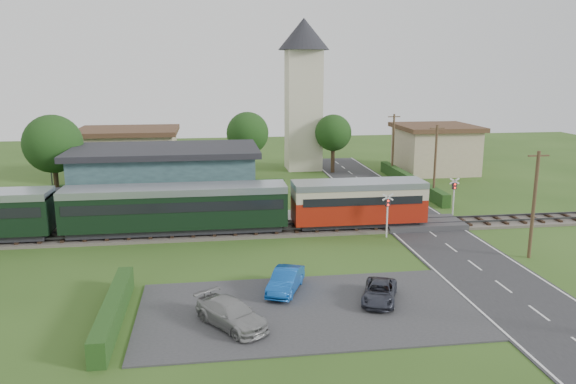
{
  "coord_description": "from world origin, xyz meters",
  "views": [
    {
      "loc": [
        -6.14,
        -38.13,
        12.16
      ],
      "look_at": [
        -0.22,
        4.0,
        2.6
      ],
      "focal_mm": 35.0,
      "sensor_mm": 36.0,
      "label": 1
    }
  ],
  "objects": [
    {
      "name": "ground",
      "position": [
        0.0,
        0.0,
        0.0
      ],
      "size": [
        120.0,
        120.0,
        0.0
      ],
      "primitive_type": "plane",
      "color": "#2D4C19"
    },
    {
      "name": "utility_pole_c",
      "position": [
        14.2,
        10.0,
        3.63
      ],
      "size": [
        1.4,
        0.22,
        7.0
      ],
      "color": "#473321",
      "rests_on": "ground"
    },
    {
      "name": "car_park_dark",
      "position": [
        2.46,
        -11.51,
        0.58
      ],
      "size": [
        2.86,
        3.95,
        1.0
      ],
      "primitive_type": "imported",
      "rotation": [
        0.0,
        0.0,
        -0.38
      ],
      "color": "#2E303C",
      "rests_on": "car_park"
    },
    {
      "name": "road",
      "position": [
        10.0,
        0.0,
        0.03
      ],
      "size": [
        6.0,
        70.0,
        0.05
      ],
      "primitive_type": "cube",
      "color": "#28282B",
      "rests_on": "ground"
    },
    {
      "name": "station_building",
      "position": [
        -10.0,
        10.99,
        2.69
      ],
      "size": [
        16.0,
        9.0,
        5.3
      ],
      "color": "#31494F",
      "rests_on": "ground"
    },
    {
      "name": "utility_pole_d",
      "position": [
        14.2,
        22.0,
        3.63
      ],
      "size": [
        1.4,
        0.22,
        7.0
      ],
      "color": "#473321",
      "rests_on": "ground"
    },
    {
      "name": "platform",
      "position": [
        -10.0,
        5.2,
        0.23
      ],
      "size": [
        30.0,
        3.0,
        0.45
      ],
      "primitive_type": "cube",
      "color": "gray",
      "rests_on": "ground"
    },
    {
      "name": "railway_track",
      "position": [
        0.0,
        2.0,
        0.11
      ],
      "size": [
        76.0,
        3.2,
        0.49
      ],
      "color": "#4C443D",
      "rests_on": "ground"
    },
    {
      "name": "equipment_hut",
      "position": [
        -18.0,
        5.2,
        1.75
      ],
      "size": [
        2.3,
        2.3,
        2.55
      ],
      "color": "beige",
      "rests_on": "platform"
    },
    {
      "name": "tree_b",
      "position": [
        -2.0,
        23.0,
        5.02
      ],
      "size": [
        4.6,
        4.6,
        7.34
      ],
      "color": "#332316",
      "rests_on": "ground"
    },
    {
      "name": "pedestrian_far",
      "position": [
        -16.99,
        5.01,
        1.32
      ],
      "size": [
        0.88,
        1.0,
        1.75
      ],
      "primitive_type": "imported",
      "rotation": [
        0.0,
        0.0,
        1.28
      ],
      "color": "gray",
      "rests_on": "platform"
    },
    {
      "name": "crossing_deck",
      "position": [
        10.0,
        2.0,
        0.23
      ],
      "size": [
        6.2,
        3.4,
        0.45
      ],
      "primitive_type": "cube",
      "color": "#333335",
      "rests_on": "ground"
    },
    {
      "name": "train",
      "position": [
        -11.88,
        2.0,
        2.18
      ],
      "size": [
        43.2,
        2.9,
        3.4
      ],
      "color": "#232328",
      "rests_on": "ground"
    },
    {
      "name": "hedge_roadside",
      "position": [
        14.2,
        16.0,
        0.6
      ],
      "size": [
        0.8,
        18.0,
        1.2
      ],
      "primitive_type": "cube",
      "color": "#193814",
      "rests_on": "ground"
    },
    {
      "name": "tree_c",
      "position": [
        8.0,
        25.0,
        4.65
      ],
      "size": [
        4.2,
        4.2,
        6.78
      ],
      "color": "#332316",
      "rests_on": "ground"
    },
    {
      "name": "crossing_signal_far",
      "position": [
        13.6,
        4.39,
        2.14
      ],
      "size": [
        0.84,
        0.28,
        3.28
      ],
      "color": "silver",
      "rests_on": "ground"
    },
    {
      "name": "car_park_blue",
      "position": [
        -2.25,
        -9.5,
        0.7
      ],
      "size": [
        2.65,
        3.99,
        1.24
      ],
      "primitive_type": "imported",
      "rotation": [
        0.0,
        0.0,
        -0.39
      ],
      "color": "#0F4BA6",
      "rests_on": "car_park"
    },
    {
      "name": "utility_pole_b",
      "position": [
        14.2,
        -6.0,
        3.63
      ],
      "size": [
        1.4,
        0.22,
        7.0
      ],
      "color": "#473321",
      "rests_on": "ground"
    },
    {
      "name": "car_park_silver",
      "position": [
        -5.37,
        -13.33,
        0.7
      ],
      "size": [
        3.86,
        4.49,
        1.24
      ],
      "primitive_type": "imported",
      "rotation": [
        0.0,
        0.0,
        0.61
      ],
      "color": "gray",
      "rests_on": "car_park"
    },
    {
      "name": "house_west",
      "position": [
        -15.0,
        25.0,
        2.79
      ],
      "size": [
        10.8,
        8.8,
        5.5
      ],
      "color": "tan",
      "rests_on": "ground"
    },
    {
      "name": "crossing_signal_near",
      "position": [
        6.4,
        -0.41,
        2.14
      ],
      "size": [
        0.84,
        0.28,
        3.28
      ],
      "color": "silver",
      "rests_on": "ground"
    },
    {
      "name": "car_park",
      "position": [
        -1.5,
        -12.0,
        0.04
      ],
      "size": [
        17.0,
        9.0,
        0.08
      ],
      "primitive_type": "cube",
      "color": "#333335",
      "rests_on": "ground"
    },
    {
      "name": "church_tower",
      "position": [
        5.0,
        28.0,
        10.23
      ],
      "size": [
        6.0,
        6.0,
        17.6
      ],
      "color": "beige",
      "rests_on": "ground"
    },
    {
      "name": "pedestrian_near",
      "position": [
        -1.44,
        5.5,
        1.37
      ],
      "size": [
        0.79,
        0.67,
        1.83
      ],
      "primitive_type": "imported",
      "rotation": [
        0.0,
        0.0,
        3.56
      ],
      "color": "gray",
      "rests_on": "platform"
    },
    {
      "name": "streetlamp_east",
      "position": [
        16.0,
        27.0,
        3.04
      ],
      "size": [
        0.3,
        0.3,
        5.15
      ],
      "color": "#3F3F47",
      "rests_on": "ground"
    },
    {
      "name": "tree_a",
      "position": [
        -20.0,
        14.0,
        5.38
      ],
      "size": [
        5.2,
        5.2,
        8.0
      ],
      "color": "#332316",
      "rests_on": "ground"
    },
    {
      "name": "hedge_station",
      "position": [
        -10.0,
        15.5,
        0.65
      ],
      "size": [
        22.0,
        0.8,
        1.3
      ],
      "primitive_type": "cube",
      "color": "#193814",
      "rests_on": "ground"
    },
    {
      "name": "house_east",
      "position": [
        20.0,
        24.0,
        2.8
      ],
      "size": [
        8.8,
        8.8,
        5.5
      ],
      "color": "tan",
      "rests_on": "ground"
    },
    {
      "name": "car_on_road",
      "position": [
        10.27,
        10.13,
        0.67
      ],
      "size": [
        3.78,
        1.95,
        1.23
      ],
      "primitive_type": "imported",
      "rotation": [
        0.0,
        0.0,
        1.43
      ],
      "color": "#023696",
      "rests_on": "road"
    },
    {
      "name": "streetlamp_west",
      "position": [
        -22.0,
        20.0,
        3.04
      ],
      "size": [
        0.3,
        0.3,
        5.15
      ],
      "color": "#3F3F47",
      "rests_on": "ground"
    },
    {
      "name": "hedge_carpark",
      "position": [
        -11.0,
        -12.0,
        0.6
      ],
      "size": [
        0.8,
        9.0,
        1.2
      ],
      "primitive_type": "cube",
      "color": "#193814",
      "rests_on": "ground"
    }
  ]
}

